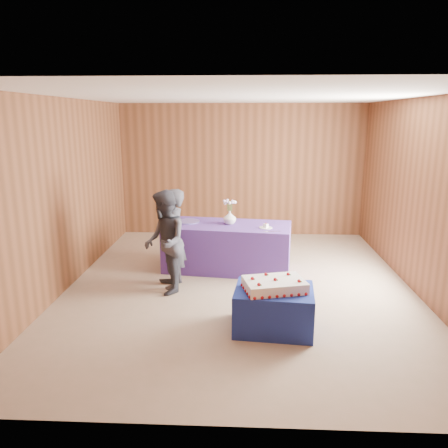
# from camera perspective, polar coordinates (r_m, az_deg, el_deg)

# --- Properties ---
(ground) EXTENTS (6.00, 6.00, 0.00)m
(ground) POSITION_cam_1_polar(r_m,az_deg,el_deg) (6.50, 2.00, -8.14)
(ground) COLOR gray
(ground) RESTS_ON ground
(room_shell) EXTENTS (5.04, 6.04, 2.72)m
(room_shell) POSITION_cam_1_polar(r_m,az_deg,el_deg) (6.06, 2.14, 7.87)
(room_shell) COLOR brown
(room_shell) RESTS_ON ground
(cake_table) EXTENTS (0.97, 0.79, 0.50)m
(cake_table) POSITION_cam_1_polar(r_m,az_deg,el_deg) (5.22, 6.51, -10.97)
(cake_table) COLOR navy
(cake_table) RESTS_ON ground
(serving_table) EXTENTS (2.10, 1.15, 0.75)m
(serving_table) POSITION_cam_1_polar(r_m,az_deg,el_deg) (7.11, 0.47, -2.99)
(serving_table) COLOR #452F83
(serving_table) RESTS_ON ground
(sheet_cake) EXTENTS (0.80, 0.64, 0.16)m
(sheet_cake) POSITION_cam_1_polar(r_m,az_deg,el_deg) (5.08, 6.60, -7.90)
(sheet_cake) COLOR white
(sheet_cake) RESTS_ON cake_table
(vase) EXTENTS (0.28, 0.28, 0.22)m
(vase) POSITION_cam_1_polar(r_m,az_deg,el_deg) (7.01, 0.75, 0.85)
(vase) COLOR silver
(vase) RESTS_ON serving_table
(flower_spray) EXTENTS (0.22, 0.22, 0.16)m
(flower_spray) POSITION_cam_1_polar(r_m,az_deg,el_deg) (6.95, 0.76, 2.82)
(flower_spray) COLOR #325A24
(flower_spray) RESTS_ON vase
(platter) EXTENTS (0.40, 0.40, 0.02)m
(platter) POSITION_cam_1_polar(r_m,az_deg,el_deg) (7.18, -4.73, 0.33)
(platter) COLOR #5B4E9C
(platter) RESTS_ON serving_table
(plate) EXTENTS (0.26, 0.26, 0.01)m
(plate) POSITION_cam_1_polar(r_m,az_deg,el_deg) (6.81, 5.47, -0.48)
(plate) COLOR silver
(plate) RESTS_ON serving_table
(cake_slice) EXTENTS (0.09, 0.08, 0.08)m
(cake_slice) POSITION_cam_1_polar(r_m,az_deg,el_deg) (6.80, 5.48, -0.18)
(cake_slice) COLOR white
(cake_slice) RESTS_ON plate
(knife) EXTENTS (0.26, 0.06, 0.00)m
(knife) POSITION_cam_1_polar(r_m,az_deg,el_deg) (6.61, 6.27, -0.97)
(knife) COLOR silver
(knife) RESTS_ON serving_table
(guest_left) EXTENTS (0.40, 0.56, 1.45)m
(guest_left) POSITION_cam_1_polar(r_m,az_deg,el_deg) (6.31, -6.68, -1.96)
(guest_left) COLOR #32333C
(guest_left) RESTS_ON ground
(guest_right) EXTENTS (0.72, 0.83, 1.46)m
(guest_right) POSITION_cam_1_polar(r_m,az_deg,el_deg) (6.15, -7.75, -2.37)
(guest_right) COLOR #34343E
(guest_right) RESTS_ON ground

